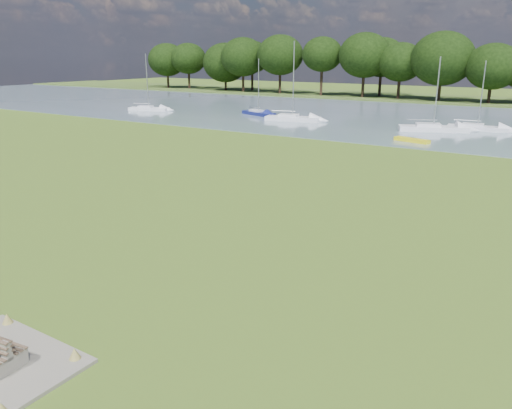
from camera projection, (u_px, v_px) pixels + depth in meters
The scene contains 10 objects.
ground at pixel (274, 219), 23.82m from camera, with size 220.00×220.00×0.00m, color olive.
river at pixel (459, 122), 57.70m from camera, with size 220.00×40.00×0.10m, color slate.
far_bank at pixel (497, 102), 81.91m from camera, with size 220.00×20.00×0.40m, color #4C6626.
kayak at pixel (412, 140), 44.44m from camera, with size 3.27×0.76×0.33m, color yellow.
tree_line at pixel (436, 61), 81.64m from camera, with size 124.59×9.11×11.03m.
sailboat_0 at pixel (433, 127), 50.60m from camera, with size 6.94×4.33×7.31m.
sailboat_1 at pixel (292, 117), 58.45m from camera, with size 6.63×3.24×8.94m.
sailboat_2 at pixel (148, 108), 69.06m from camera, with size 5.71×3.40×7.60m.
sailboat_3 at pixel (258, 112), 64.00m from camera, with size 5.58×3.38×6.98m.
sailboat_5 at pixel (477, 126), 51.26m from camera, with size 6.00×2.27×6.90m.
Camera 1 is at (11.44, -19.52, 7.54)m, focal length 35.00 mm.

